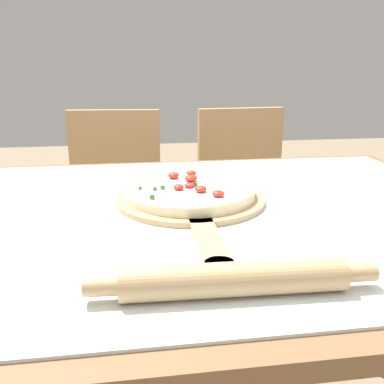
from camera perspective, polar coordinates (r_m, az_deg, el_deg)
The scene contains 7 objects.
dining_table at distance 0.92m, azimuth 3.29°, elevation -9.01°, with size 1.29×0.95×0.77m.
towel_cloth at distance 0.88m, azimuth 3.42°, elevation -2.35°, with size 1.21×0.87×0.00m.
pizza_peel at distance 0.90m, azimuth -0.06°, elevation -1.33°, with size 0.33×0.52×0.01m.
pizza at distance 0.91m, azimuth -0.26°, elevation 0.26°, with size 0.29×0.29×0.03m.
rolling_pin at distance 0.55m, azimuth 5.93°, elevation -12.06°, with size 0.39×0.06×0.05m.
chair_left at distance 1.72m, azimuth -10.77°, elevation -1.63°, with size 0.43×0.43×0.90m.
chair_right at distance 1.78m, azimuth 7.49°, elevation -0.83°, with size 0.43×0.43×0.90m.
Camera 1 is at (-0.17, -0.81, 1.07)m, focal length 38.00 mm.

